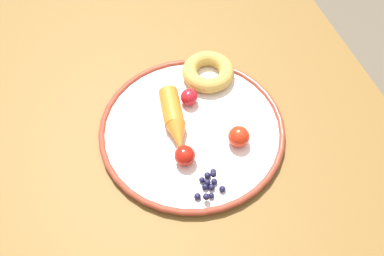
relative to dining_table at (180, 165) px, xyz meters
name	(u,v)px	position (x,y,z in m)	size (l,w,h in m)	color
dining_table	(180,165)	(0.00, 0.00, 0.00)	(1.27, 0.88, 0.71)	brown
plate	(192,129)	(0.02, -0.03, 0.09)	(0.36, 0.36, 0.02)	white
carrot_orange	(174,119)	(0.04, 0.00, 0.11)	(0.14, 0.05, 0.04)	orange
donut	(208,72)	(0.14, -0.10, 0.10)	(0.11, 0.11, 0.03)	gold
blueberry_pile	(209,185)	(-0.10, -0.03, 0.10)	(0.06, 0.06, 0.02)	#191638
tomato_near	(183,156)	(-0.04, 0.00, 0.11)	(0.04, 0.04, 0.04)	red
tomato_mid	(239,137)	(-0.03, -0.11, 0.11)	(0.04, 0.04, 0.04)	red
tomato_far	(189,97)	(0.08, -0.05, 0.10)	(0.03, 0.03, 0.03)	red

